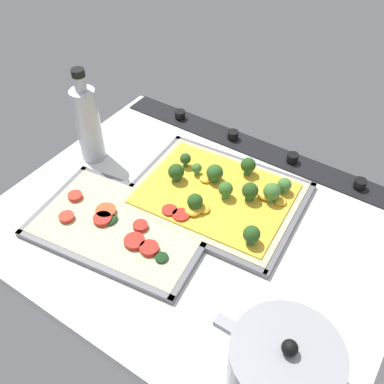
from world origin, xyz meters
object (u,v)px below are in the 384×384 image
(baking_tray_back, at_px, (122,227))
(oil_bottle, at_px, (88,123))
(cooking_pot, at_px, (283,367))
(veggie_pizza_back, at_px, (122,225))
(baking_tray_front, at_px, (215,198))
(broccoli_pizza, at_px, (220,193))

(baking_tray_back, distance_m, oil_bottle, 0.27)
(oil_bottle, bearing_deg, cooking_pot, 157.99)
(baking_tray_back, bearing_deg, cooking_pot, 165.27)
(veggie_pizza_back, distance_m, cooking_pot, 0.43)
(baking_tray_front, xyz_separation_m, veggie_pizza_back, (0.12, 0.18, 0.01))
(cooking_pot, bearing_deg, baking_tray_front, -44.55)
(baking_tray_back, xyz_separation_m, oil_bottle, (0.21, -0.14, 0.10))
(baking_tray_front, height_order, veggie_pizza_back, veggie_pizza_back)
(broccoli_pizza, distance_m, veggie_pizza_back, 0.22)
(veggie_pizza_back, bearing_deg, baking_tray_front, -122.39)
(broccoli_pizza, relative_size, baking_tray_back, 0.93)
(oil_bottle, bearing_deg, veggie_pizza_back, 145.99)
(baking_tray_back, bearing_deg, oil_bottle, -34.29)
(cooking_pot, bearing_deg, baking_tray_back, -14.73)
(broccoli_pizza, bearing_deg, cooking_pot, 134.12)
(oil_bottle, bearing_deg, baking_tray_front, -173.12)
(broccoli_pizza, relative_size, oil_bottle, 1.55)
(baking_tray_back, bearing_deg, broccoli_pizza, -123.95)
(veggie_pizza_back, relative_size, oil_bottle, 1.54)
(broccoli_pizza, xyz_separation_m, baking_tray_back, (0.13, 0.19, -0.02))
(baking_tray_back, xyz_separation_m, cooking_pot, (-0.41, 0.11, 0.05))
(baking_tray_back, distance_m, cooking_pot, 0.43)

